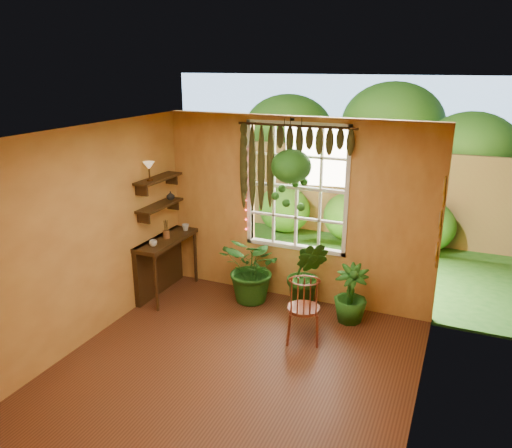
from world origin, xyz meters
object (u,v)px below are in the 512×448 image
at_px(windsor_chair, 303,318).
at_px(potted_plant_left, 254,269).
at_px(potted_plant_mid, 307,274).
at_px(hanging_basket, 291,172).
at_px(counter_ledge, 161,259).

relative_size(windsor_chair, potted_plant_left, 1.07).
relative_size(potted_plant_mid, hanging_basket, 0.83).
bearing_deg(hanging_basket, counter_ledge, -167.56).
distance_m(counter_ledge, hanging_basket, 2.42).
distance_m(counter_ledge, windsor_chair, 2.49).
xyz_separation_m(potted_plant_left, potted_plant_mid, (0.77, 0.11, 0.00)).
height_order(counter_ledge, potted_plant_mid, potted_plant_mid).
distance_m(counter_ledge, potted_plant_left, 1.45).
xyz_separation_m(potted_plant_left, hanging_basket, (0.49, 0.15, 1.46)).
relative_size(potted_plant_left, hanging_basket, 0.83).
bearing_deg(potted_plant_left, potted_plant_mid, 8.14).
bearing_deg(windsor_chair, hanging_basket, 102.46).
bearing_deg(potted_plant_left, windsor_chair, -36.89).
relative_size(counter_ledge, hanging_basket, 0.95).
bearing_deg(potted_plant_mid, potted_plant_left, -171.86).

